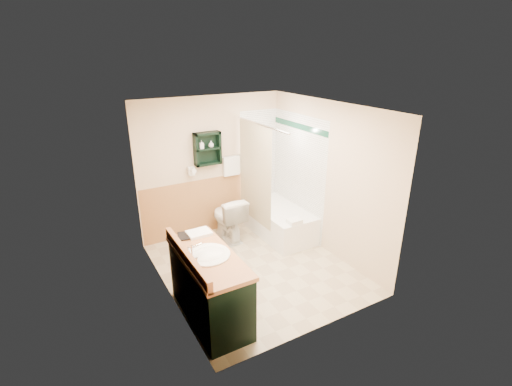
# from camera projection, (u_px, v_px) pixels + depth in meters

# --- Properties ---
(floor) EXTENTS (3.00, 3.00, 0.00)m
(floor) POSITION_uv_depth(u_px,v_px,m) (254.00, 268.00, 5.60)
(floor) COLOR beige
(floor) RESTS_ON ground
(back_wall) EXTENTS (2.60, 0.04, 2.40)m
(back_wall) POSITION_uv_depth(u_px,v_px,m) (211.00, 166.00, 6.40)
(back_wall) COLOR beige
(back_wall) RESTS_ON ground
(left_wall) EXTENTS (0.04, 3.00, 2.40)m
(left_wall) POSITION_uv_depth(u_px,v_px,m) (161.00, 214.00, 4.56)
(left_wall) COLOR beige
(left_wall) RESTS_ON ground
(right_wall) EXTENTS (0.04, 3.00, 2.40)m
(right_wall) POSITION_uv_depth(u_px,v_px,m) (328.00, 179.00, 5.77)
(right_wall) COLOR beige
(right_wall) RESTS_ON ground
(ceiling) EXTENTS (2.60, 3.00, 0.04)m
(ceiling) POSITION_uv_depth(u_px,v_px,m) (254.00, 105.00, 4.72)
(ceiling) COLOR white
(ceiling) RESTS_ON back_wall
(wainscot_left) EXTENTS (2.98, 2.98, 1.00)m
(wainscot_left) POSITION_uv_depth(u_px,v_px,m) (169.00, 262.00, 4.83)
(wainscot_left) COLOR tan
(wainscot_left) RESTS_ON left_wall
(wainscot_back) EXTENTS (2.58, 2.58, 1.00)m
(wainscot_back) POSITION_uv_depth(u_px,v_px,m) (214.00, 204.00, 6.62)
(wainscot_back) COLOR tan
(wainscot_back) RESTS_ON back_wall
(mirror_frame) EXTENTS (1.30, 1.30, 1.00)m
(mirror_frame) POSITION_uv_depth(u_px,v_px,m) (177.00, 206.00, 4.03)
(mirror_frame) COLOR olive
(mirror_frame) RESTS_ON left_wall
(mirror_glass) EXTENTS (1.20, 1.20, 0.90)m
(mirror_glass) POSITION_uv_depth(u_px,v_px,m) (178.00, 206.00, 4.03)
(mirror_glass) COLOR white
(mirror_glass) RESTS_ON left_wall
(tile_right) EXTENTS (1.50, 1.50, 2.10)m
(tile_right) POSITION_uv_depth(u_px,v_px,m) (297.00, 175.00, 6.42)
(tile_right) COLOR white
(tile_right) RESTS_ON right_wall
(tile_back) EXTENTS (0.95, 0.95, 2.10)m
(tile_back) POSITION_uv_depth(u_px,v_px,m) (263.00, 166.00, 6.89)
(tile_back) COLOR white
(tile_back) RESTS_ON back_wall
(tile_accent) EXTENTS (1.50, 1.50, 0.10)m
(tile_accent) POSITION_uv_depth(u_px,v_px,m) (299.00, 126.00, 6.10)
(tile_accent) COLOR #13432F
(tile_accent) RESTS_ON right_wall
(wall_shelf) EXTENTS (0.45, 0.15, 0.55)m
(wall_shelf) POSITION_uv_depth(u_px,v_px,m) (208.00, 149.00, 6.13)
(wall_shelf) COLOR black
(wall_shelf) RESTS_ON back_wall
(hair_dryer) EXTENTS (0.10, 0.24, 0.18)m
(hair_dryer) POSITION_uv_depth(u_px,v_px,m) (191.00, 171.00, 6.14)
(hair_dryer) COLOR white
(hair_dryer) RESTS_ON back_wall
(towel_bar) EXTENTS (0.40, 0.06, 0.40)m
(towel_bar) POSITION_uv_depth(u_px,v_px,m) (231.00, 156.00, 6.45)
(towel_bar) COLOR white
(towel_bar) RESTS_ON back_wall
(curtain_rod) EXTENTS (0.03, 1.60, 0.03)m
(curtain_rod) POSITION_uv_depth(u_px,v_px,m) (260.00, 125.00, 5.73)
(curtain_rod) COLOR silver
(curtain_rod) RESTS_ON back_wall
(shower_curtain) EXTENTS (1.05, 1.05, 1.70)m
(shower_curtain) POSITION_uv_depth(u_px,v_px,m) (255.00, 174.00, 6.18)
(shower_curtain) COLOR #BCB38E
(shower_curtain) RESTS_ON curtain_rod
(vanity) EXTENTS (0.59, 1.36, 0.86)m
(vanity) POSITION_uv_depth(u_px,v_px,m) (210.00, 286.00, 4.45)
(vanity) COLOR black
(vanity) RESTS_ON ground
(bathtub) EXTENTS (0.74, 1.50, 0.49)m
(bathtub) POSITION_uv_depth(u_px,v_px,m) (278.00, 220.00, 6.59)
(bathtub) COLOR white
(bathtub) RESTS_ON ground
(toilet) EXTENTS (0.44, 0.79, 0.77)m
(toilet) POSITION_uv_depth(u_px,v_px,m) (228.00, 218.00, 6.35)
(toilet) COLOR white
(toilet) RESTS_ON ground
(counter_towel) EXTENTS (0.30, 0.23, 0.04)m
(counter_towel) POSITION_uv_depth(u_px,v_px,m) (199.00, 233.00, 4.76)
(counter_towel) COLOR white
(counter_towel) RESTS_ON vanity
(vanity_book) EXTENTS (0.17, 0.06, 0.23)m
(vanity_book) POSITION_uv_depth(u_px,v_px,m) (177.00, 229.00, 4.65)
(vanity_book) COLOR black
(vanity_book) RESTS_ON vanity
(tub_towel) EXTENTS (0.22, 0.18, 0.07)m
(tub_towel) POSITION_uv_depth(u_px,v_px,m) (294.00, 221.00, 5.91)
(tub_towel) COLOR white
(tub_towel) RESTS_ON bathtub
(soap_bottle_a) EXTENTS (0.08, 0.15, 0.06)m
(soap_bottle_a) POSITION_uv_depth(u_px,v_px,m) (202.00, 147.00, 6.06)
(soap_bottle_a) COLOR white
(soap_bottle_a) RESTS_ON wall_shelf
(soap_bottle_b) EXTENTS (0.09, 0.12, 0.09)m
(soap_bottle_b) POSITION_uv_depth(u_px,v_px,m) (211.00, 145.00, 6.14)
(soap_bottle_b) COLOR white
(soap_bottle_b) RESTS_ON wall_shelf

